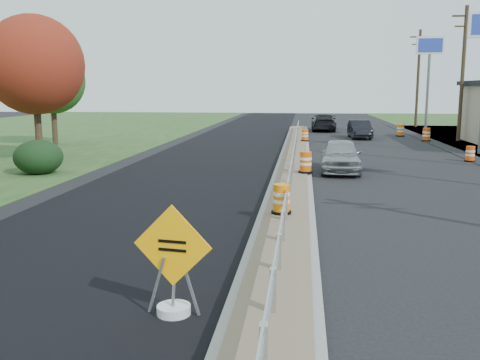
# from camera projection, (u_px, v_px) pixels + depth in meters

# --- Properties ---
(ground) EXTENTS (140.00, 140.00, 0.00)m
(ground) POSITION_uv_depth(u_px,v_px,m) (288.00, 211.00, 16.20)
(ground) COLOR black
(ground) RESTS_ON ground
(milled_overlay) EXTENTS (7.20, 120.00, 0.01)m
(milled_overlay) POSITION_uv_depth(u_px,v_px,m) (205.00, 164.00, 26.50)
(milled_overlay) COLOR black
(milled_overlay) RESTS_ON ground
(median) EXTENTS (1.60, 55.00, 0.23)m
(median) POSITION_uv_depth(u_px,v_px,m) (293.00, 169.00, 24.02)
(median) COLOR gray
(median) RESTS_ON ground
(guardrail) EXTENTS (0.10, 46.15, 0.72)m
(guardrail) POSITION_uv_depth(u_px,v_px,m) (294.00, 153.00, 24.89)
(guardrail) COLOR silver
(guardrail) RESTS_ON median
(pylon_sign_north) EXTENTS (2.20, 0.30, 7.90)m
(pylon_sign_north) POSITION_uv_depth(u_px,v_px,m) (430.00, 54.00, 43.29)
(pylon_sign_north) COLOR slate
(pylon_sign_north) RESTS_ON ground
(utility_pole_nmid) EXTENTS (1.90, 0.26, 9.40)m
(utility_pole_nmid) POSITION_uv_depth(u_px,v_px,m) (463.00, 71.00, 37.55)
(utility_pole_nmid) COLOR #473523
(utility_pole_nmid) RESTS_ON ground
(utility_pole_north) EXTENTS (1.90, 0.26, 9.40)m
(utility_pole_north) POSITION_uv_depth(u_px,v_px,m) (418.00, 76.00, 52.24)
(utility_pole_north) COLOR #473523
(utility_pole_north) RESTS_ON ground
(hedge_north) EXTENTS (2.09, 2.09, 1.52)m
(hedge_north) POSITION_uv_depth(u_px,v_px,m) (39.00, 157.00, 23.22)
(hedge_north) COLOR black
(hedge_north) RESTS_ON ground
(tree_near_red) EXTENTS (4.95, 4.95, 7.35)m
(tree_near_red) POSITION_uv_depth(u_px,v_px,m) (34.00, 65.00, 26.69)
(tree_near_red) COLOR #473523
(tree_near_red) RESTS_ON ground
(tree_near_back) EXTENTS (4.29, 4.29, 6.37)m
(tree_near_back) POSITION_uv_depth(u_px,v_px,m) (52.00, 81.00, 34.97)
(tree_near_back) COLOR #473523
(tree_near_back) RESTS_ON ground
(caution_sign) EXTENTS (1.33, 0.56, 1.84)m
(caution_sign) POSITION_uv_depth(u_px,v_px,m) (173.00, 287.00, 8.67)
(caution_sign) COLOR white
(caution_sign) RESTS_ON ground
(barrel_median_near) EXTENTS (0.56, 0.56, 0.83)m
(barrel_median_near) POSITION_uv_depth(u_px,v_px,m) (281.00, 200.00, 14.85)
(barrel_median_near) COLOR black
(barrel_median_near) RESTS_ON median
(barrel_median_mid) EXTENTS (0.60, 0.60, 0.88)m
(barrel_median_mid) POSITION_uv_depth(u_px,v_px,m) (306.00, 163.00, 22.16)
(barrel_median_mid) COLOR black
(barrel_median_mid) RESTS_ON median
(barrel_median_far) EXTENTS (0.54, 0.54, 0.79)m
(barrel_median_far) POSITION_uv_depth(u_px,v_px,m) (305.00, 135.00, 36.00)
(barrel_median_far) COLOR black
(barrel_median_far) RESTS_ON median
(barrel_shoulder_near) EXTENTS (0.54, 0.54, 0.80)m
(barrel_shoulder_near) POSITION_uv_depth(u_px,v_px,m) (470.00, 154.00, 27.37)
(barrel_shoulder_near) COLOR black
(barrel_shoulder_near) RESTS_ON ground
(barrel_shoulder_mid) EXTENTS (0.65, 0.65, 0.95)m
(barrel_shoulder_mid) POSITION_uv_depth(u_px,v_px,m) (426.00, 135.00, 38.22)
(barrel_shoulder_mid) COLOR black
(barrel_shoulder_mid) RESTS_ON ground
(barrel_shoulder_far) EXTENTS (0.65, 0.65, 0.96)m
(barrel_shoulder_far) POSITION_uv_depth(u_px,v_px,m) (400.00, 131.00, 42.31)
(barrel_shoulder_far) COLOR black
(barrel_shoulder_far) RESTS_ON ground
(car_silver) EXTENTS (1.91, 4.39, 1.47)m
(car_silver) POSITION_uv_depth(u_px,v_px,m) (340.00, 155.00, 23.95)
(car_silver) COLOR #A1A2A6
(car_silver) RESTS_ON ground
(car_dark_mid) EXTENTS (1.60, 4.19, 1.36)m
(car_dark_mid) POSITION_uv_depth(u_px,v_px,m) (360.00, 129.00, 40.63)
(car_dark_mid) COLOR black
(car_dark_mid) RESTS_ON ground
(car_dark_far) EXTENTS (2.21, 5.34, 1.54)m
(car_dark_far) POSITION_uv_depth(u_px,v_px,m) (324.00, 122.00, 48.07)
(car_dark_far) COLOR black
(car_dark_far) RESTS_ON ground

